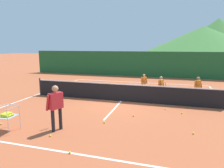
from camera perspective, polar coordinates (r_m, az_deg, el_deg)
name	(u,v)px	position (r m, az deg, el deg)	size (l,w,h in m)	color
ground_plane	(121,101)	(11.04, 2.62, -4.89)	(120.00, 120.00, 0.00)	#B25633
line_baseline_near	(73,153)	(6.06, -10.89, -18.80)	(10.77, 0.08, 0.01)	white
line_baseline_far	(138,82)	(16.79, 7.46, 0.47)	(10.77, 0.08, 0.01)	white
line_sideline_west	(37,95)	(13.33, -20.52, -2.82)	(0.08, 11.67, 0.01)	white
line_service_center	(121,101)	(11.04, 2.62, -4.87)	(0.08, 6.01, 0.01)	white
tennis_net	(121,92)	(10.91, 2.64, -2.36)	(10.31, 0.08, 1.05)	#333338
instructor	(56,104)	(7.32, -15.65, -5.42)	(0.49, 0.82, 1.64)	black
student_0	(144,82)	(12.94, 9.07, 0.68)	(0.41, 0.69, 1.23)	silver
student_1	(161,85)	(11.93, 13.75, -0.27)	(0.41, 0.69, 1.26)	silver
student_2	(198,86)	(12.32, 23.19, -0.45)	(0.45, 0.69, 1.27)	black
ball_cart	(7,115)	(8.02, -27.71, -7.76)	(0.58, 0.58, 0.90)	#B7B7BC
tennis_ball_0	(70,152)	(6.06, -11.91, -18.49)	(0.07, 0.07, 0.07)	yellow
tennis_ball_1	(50,136)	(7.20, -17.14, -13.84)	(0.07, 0.07, 0.07)	yellow
tennis_ball_2	(104,122)	(8.00, -2.18, -10.81)	(0.07, 0.07, 0.07)	yellow
tennis_ball_3	(165,109)	(9.92, 14.91, -6.86)	(0.07, 0.07, 0.07)	yellow
tennis_ball_4	(182,113)	(9.55, 19.21, -7.80)	(0.07, 0.07, 0.07)	yellow
tennis_ball_5	(134,116)	(8.75, 6.16, -8.94)	(0.07, 0.07, 0.07)	yellow
tennis_ball_8	(193,133)	(7.61, 22.12, -12.81)	(0.07, 0.07, 0.07)	yellow
tennis_ball_9	(1,124)	(8.93, -28.96, -9.86)	(0.07, 0.07, 0.07)	yellow
windscreen_fence	(144,64)	(19.89, 9.03, 5.59)	(23.68, 0.08, 2.46)	#1E5B2D
hill_0	(203,40)	(83.90, 24.44, 11.27)	(46.16, 46.16, 10.21)	#427A38
hill_1	(218,36)	(91.82, 27.81, 11.95)	(39.13, 39.13, 13.68)	#427A38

